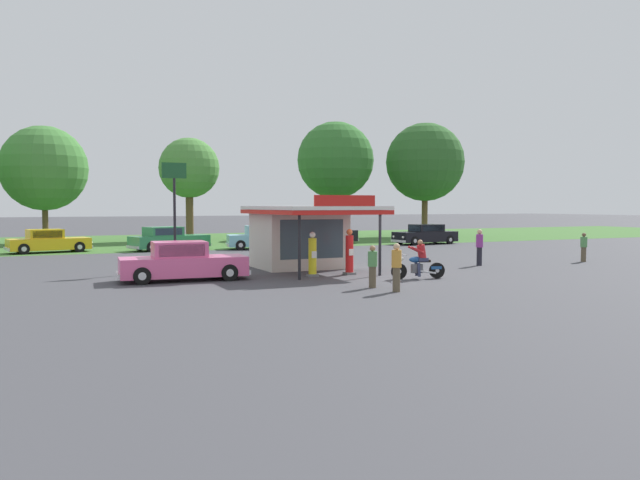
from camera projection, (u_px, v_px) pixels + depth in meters
name	position (u px, v px, depth m)	size (l,w,h in m)	color
ground_plane	(386.00, 277.00, 25.62)	(300.00, 300.00, 0.00)	#424247
grass_verge_strip	(206.00, 240.00, 52.88)	(120.00, 24.00, 0.01)	#3D6B2D
service_station_kiosk	(302.00, 232.00, 29.08)	(4.57, 6.75, 3.37)	beige
gas_pump_nearside	(312.00, 256.00, 25.87)	(0.44, 0.44, 1.86)	slate
gas_pump_offside	(349.00, 254.00, 26.58)	(0.44, 0.44, 1.95)	slate
motorcycle_with_rider	(419.00, 263.00, 25.01)	(2.20, 0.83, 1.58)	black
featured_classic_sedan	(183.00, 263.00, 24.46)	(5.16, 2.12, 1.54)	#E55993
parked_car_back_row_far_left	(425.00, 235.00, 47.49)	(5.33, 2.27, 1.50)	black
parked_car_back_row_left	(323.00, 234.00, 47.89)	(5.50, 2.10, 1.62)	black
parked_car_back_row_far_right	(48.00, 242.00, 39.00)	(5.17, 2.70, 1.46)	gold
parked_car_second_row_spare	(168.00, 239.00, 41.08)	(5.57, 3.21, 1.55)	#2D844C
parked_car_back_row_centre_left	(262.00, 238.00, 42.35)	(5.13, 2.75, 1.58)	#7AC6D1
bystander_leaning_by_kiosk	(584.00, 247.00, 32.57)	(0.34, 0.34, 1.52)	brown
bystander_chatting_near_pumps	(373.00, 266.00, 22.28)	(0.34, 0.34, 1.52)	brown
bystander_admiring_sedan	(396.00, 266.00, 21.21)	(0.34, 0.34, 1.66)	brown
bystander_standing_back_lot	(479.00, 246.00, 30.49)	(0.34, 0.34, 1.78)	black
tree_oak_centre	(43.00, 170.00, 47.90)	(6.55, 6.55, 9.10)	brown
tree_oak_far_right	(427.00, 164.00, 58.39)	(7.35, 7.35, 10.70)	brown
tree_oak_distant_spare	(335.00, 162.00, 58.22)	(7.16, 7.16, 10.76)	brown
tree_oak_left	(190.00, 170.00, 52.57)	(5.06, 5.06, 8.64)	brown
roadside_pole_sign	(174.00, 197.00, 28.20)	(1.10, 0.12, 4.88)	black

